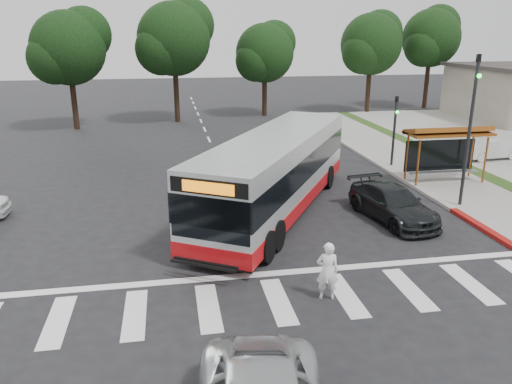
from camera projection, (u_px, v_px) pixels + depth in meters
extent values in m
plane|color=black|center=(250.00, 235.00, 18.91)|extent=(140.00, 140.00, 0.00)
cube|color=gray|center=(418.00, 167.00, 28.23)|extent=(4.00, 40.00, 0.12)
cube|color=#9E9991|center=(385.00, 168.00, 27.89)|extent=(0.30, 40.00, 0.15)
cube|color=maroon|center=(497.00, 237.00, 18.52)|extent=(0.32, 6.00, 0.15)
cube|color=silver|center=(278.00, 301.00, 14.22)|extent=(18.00, 2.60, 0.01)
cylinder|color=brown|center=(418.00, 163.00, 24.15)|extent=(0.10, 0.10, 2.30)
cylinder|color=brown|center=(485.00, 160.00, 24.75)|extent=(0.10, 0.10, 2.30)
cylinder|color=brown|center=(407.00, 158.00, 25.28)|extent=(0.10, 0.10, 2.30)
cylinder|color=brown|center=(471.00, 155.00, 25.88)|extent=(0.10, 0.10, 2.30)
cube|color=brown|center=(449.00, 133.00, 24.62)|extent=(4.20, 1.60, 0.12)
cube|color=brown|center=(448.00, 130.00, 24.62)|extent=(4.20, 1.32, 0.51)
cube|color=black|center=(439.00, 155.00, 25.56)|extent=(3.80, 0.06, 1.60)
cube|color=gray|center=(444.00, 172.00, 25.23)|extent=(3.60, 0.40, 0.08)
cylinder|color=black|center=(469.00, 134.00, 20.93)|extent=(0.14, 0.14, 6.50)
imported|color=black|center=(478.00, 67.00, 20.09)|extent=(0.16, 0.20, 1.00)
sphere|color=#19E533|center=(479.00, 76.00, 20.03)|extent=(0.18, 0.18, 0.18)
cylinder|color=black|center=(394.00, 132.00, 27.88)|extent=(0.14, 0.14, 4.00)
imported|color=black|center=(396.00, 105.00, 27.42)|extent=(0.16, 0.20, 1.00)
sphere|color=#19E533|center=(397.00, 112.00, 27.36)|extent=(0.18, 0.18, 0.18)
cylinder|color=black|center=(368.00, 88.00, 47.14)|extent=(0.44, 0.44, 4.40)
sphere|color=black|center=(371.00, 44.00, 45.92)|extent=(5.60, 5.60, 5.60)
sphere|color=black|center=(380.00, 33.00, 46.59)|extent=(4.20, 4.20, 4.20)
sphere|color=black|center=(363.00, 52.00, 45.31)|extent=(3.92, 3.92, 3.92)
cylinder|color=black|center=(426.00, 84.00, 50.14)|extent=(0.44, 0.44, 4.84)
sphere|color=black|center=(431.00, 38.00, 48.80)|extent=(5.60, 5.60, 5.60)
sphere|color=black|center=(438.00, 26.00, 49.44)|extent=(4.20, 4.20, 4.20)
sphere|color=black|center=(424.00, 46.00, 48.22)|extent=(3.92, 3.92, 3.92)
cylinder|color=black|center=(176.00, 93.00, 42.23)|extent=(0.44, 0.44, 4.84)
sphere|color=black|center=(174.00, 39.00, 40.89)|extent=(6.00, 6.00, 6.00)
sphere|color=black|center=(187.00, 25.00, 41.60)|extent=(4.50, 4.50, 4.50)
sphere|color=black|center=(161.00, 49.00, 40.24)|extent=(4.20, 4.20, 4.20)
cylinder|color=black|center=(264.00, 94.00, 45.57)|extent=(0.44, 0.44, 3.96)
sphere|color=black|center=(265.00, 53.00, 44.47)|extent=(5.20, 5.20, 5.20)
sphere|color=black|center=(274.00, 42.00, 45.10)|extent=(3.90, 3.90, 3.90)
sphere|color=black|center=(256.00, 61.00, 43.90)|extent=(3.64, 3.64, 3.64)
cylinder|color=black|center=(74.00, 101.00, 39.09)|extent=(0.44, 0.44, 4.40)
sphere|color=black|center=(68.00, 48.00, 37.87)|extent=(5.60, 5.60, 5.60)
sphere|color=black|center=(84.00, 34.00, 38.54)|extent=(4.20, 4.20, 4.20)
sphere|color=black|center=(54.00, 58.00, 37.26)|extent=(3.92, 3.92, 3.92)
imported|color=white|center=(327.00, 271.00, 14.12)|extent=(0.71, 0.54, 1.74)
imported|color=black|center=(393.00, 204.00, 20.24)|extent=(2.68, 4.98, 1.37)
imported|color=silver|center=(491.00, 149.00, 29.72)|extent=(3.84, 1.70, 1.23)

